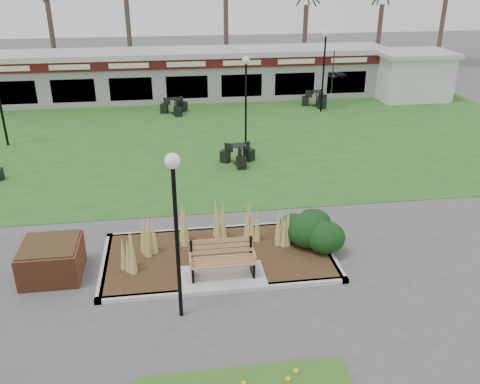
{
  "coord_description": "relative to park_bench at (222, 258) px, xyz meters",
  "views": [
    {
      "loc": [
        -1.15,
        -10.94,
        7.52
      ],
      "look_at": [
        0.72,
        2.0,
        1.64
      ],
      "focal_mm": 38.0,
      "sensor_mm": 36.0,
      "label": 1
    }
  ],
  "objects": [
    {
      "name": "ground",
      "position": [
        0.0,
        -0.25,
        -0.59
      ],
      "size": [
        100.0,
        100.0,
        0.0
      ],
      "primitive_type": "plane",
      "color": "#515154",
      "rests_on": "ground"
    },
    {
      "name": "lawn",
      "position": [
        0.0,
        11.75,
        -0.58
      ],
      "size": [
        34.0,
        16.0,
        0.02
      ],
      "primitive_type": "cube",
      "color": "#215E1D",
      "rests_on": "ground"
    },
    {
      "name": "planting_bed",
      "position": [
        1.27,
        1.1,
        -0.22
      ],
      "size": [
        6.75,
        3.4,
        1.27
      ],
      "color": "#382816",
      "rests_on": "ground"
    },
    {
      "name": "park_bench",
      "position": [
        0.0,
        0.0,
        0.0
      ],
      "size": [
        1.7,
        0.66,
        0.93
      ],
      "color": "#976D44",
      "rests_on": "ground"
    },
    {
      "name": "brick_planter",
      "position": [
        -4.4,
        0.75,
        -0.11
      ],
      "size": [
        1.5,
        1.5,
        0.95
      ],
      "color": "brown",
      "rests_on": "ground"
    },
    {
      "name": "food_pavilion",
      "position": [
        0.0,
        19.71,
        0.89
      ],
      "size": [
        24.6,
        3.4,
        2.9
      ],
      "color": "gray",
      "rests_on": "ground"
    },
    {
      "name": "service_hut",
      "position": [
        13.5,
        17.75,
        0.86
      ],
      "size": [
        4.4,
        3.4,
        2.83
      ],
      "color": "silver",
      "rests_on": "ground"
    },
    {
      "name": "lamp_post_near_right",
      "position": [
        -1.13,
        -1.42,
        2.35
      ],
      "size": [
        0.33,
        0.33,
        4.03
      ],
      "color": "black",
      "rests_on": "ground"
    },
    {
      "name": "lamp_post_mid_right",
      "position": [
        2.21,
        10.32,
        2.33
      ],
      "size": [
        0.33,
        0.33,
        4.0
      ],
      "color": "black",
      "rests_on": "ground"
    },
    {
      "name": "lamp_post_far_right",
      "position": [
        7.27,
        15.53,
        2.62
      ],
      "size": [
        0.36,
        0.36,
        4.4
      ],
      "color": "black",
      "rests_on": "ground"
    },
    {
      "name": "bistro_set_b",
      "position": [
        -0.78,
        16.28,
        -0.29
      ],
      "size": [
        1.53,
        1.51,
        0.84
      ],
      "color": "black",
      "rests_on": "ground"
    },
    {
      "name": "bistro_set_c",
      "position": [
        1.59,
        8.18,
        -0.3
      ],
      "size": [
        1.5,
        1.34,
        0.8
      ],
      "color": "black",
      "rests_on": "ground"
    },
    {
      "name": "bistro_set_d",
      "position": [
        7.35,
        16.75,
        -0.28
      ],
      "size": [
        1.59,
        1.55,
        0.86
      ],
      "color": "black",
      "rests_on": "ground"
    },
    {
      "name": "patio_umbrella",
      "position": [
        8.0,
        16.14,
        0.77
      ],
      "size": [
        1.84,
        1.87,
        2.2
      ],
      "color": "black",
      "rests_on": "ground"
    },
    {
      "name": "car_black",
      "position": [
        -10.72,
        20.75,
        0.17
      ],
      "size": [
        4.87,
        2.62,
        1.52
      ],
      "primitive_type": "imported",
      "rotation": [
        0.0,
        0.0,
        1.8
      ],
      "color": "black",
      "rests_on": "ground"
    }
  ]
}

